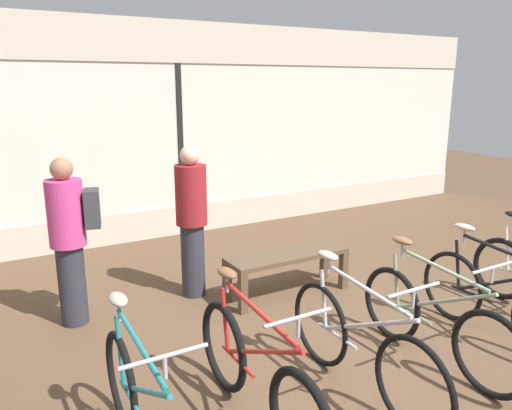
{
  "coord_description": "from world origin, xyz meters",
  "views": [
    {
      "loc": [
        -2.78,
        -2.96,
        2.32
      ],
      "look_at": [
        0.0,
        1.86,
        0.95
      ],
      "focal_mm": 35.0,
      "sensor_mm": 36.0,
      "label": 1
    }
  ],
  "objects_px": {
    "bicycle_center_left": "(360,346)",
    "bicycle_right": "(496,300)",
    "bicycle_left": "(257,376)",
    "bicycle_center_right": "(434,321)",
    "customer_near_rack": "(192,218)",
    "display_bench": "(287,261)",
    "customer_by_window": "(70,237)"
  },
  "relations": [
    {
      "from": "bicycle_center_left",
      "to": "bicycle_right",
      "type": "xyz_separation_m",
      "value": [
        1.64,
        0.02,
        -0.01
      ]
    },
    {
      "from": "bicycle_left",
      "to": "bicycle_center_right",
      "type": "bearing_deg",
      "value": -1.72
    },
    {
      "from": "bicycle_left",
      "to": "customer_near_rack",
      "type": "xyz_separation_m",
      "value": [
        0.49,
        2.26,
        0.5
      ]
    },
    {
      "from": "bicycle_center_right",
      "to": "customer_near_rack",
      "type": "height_order",
      "value": "customer_near_rack"
    },
    {
      "from": "display_bench",
      "to": "bicycle_left",
      "type": "bearing_deg",
      "value": -128.73
    },
    {
      "from": "bicycle_center_left",
      "to": "customer_near_rack",
      "type": "bearing_deg",
      "value": 98.94
    },
    {
      "from": "bicycle_right",
      "to": "bicycle_left",
      "type": "bearing_deg",
      "value": 178.88
    },
    {
      "from": "bicycle_right",
      "to": "display_bench",
      "type": "xyz_separation_m",
      "value": [
        -1.1,
        1.8,
        0.01
      ]
    },
    {
      "from": "bicycle_right",
      "to": "display_bench",
      "type": "relative_size",
      "value": 1.2
    },
    {
      "from": "bicycle_center_left",
      "to": "bicycle_right",
      "type": "bearing_deg",
      "value": 0.64
    },
    {
      "from": "customer_near_rack",
      "to": "customer_by_window",
      "type": "bearing_deg",
      "value": -177.67
    },
    {
      "from": "bicycle_center_left",
      "to": "bicycle_center_right",
      "type": "xyz_separation_m",
      "value": [
        0.83,
        0.02,
        -0.02
      ]
    },
    {
      "from": "bicycle_left",
      "to": "bicycle_center_right",
      "type": "xyz_separation_m",
      "value": [
        1.69,
        -0.05,
        -0.0
      ]
    },
    {
      "from": "bicycle_center_right",
      "to": "display_bench",
      "type": "distance_m",
      "value": 1.82
    },
    {
      "from": "display_bench",
      "to": "customer_by_window",
      "type": "distance_m",
      "value": 2.28
    },
    {
      "from": "bicycle_left",
      "to": "bicycle_center_left",
      "type": "xyz_separation_m",
      "value": [
        0.86,
        -0.07,
        0.01
      ]
    },
    {
      "from": "customer_by_window",
      "to": "bicycle_right",
      "type": "bearing_deg",
      "value": -34.6
    },
    {
      "from": "display_bench",
      "to": "customer_by_window",
      "type": "height_order",
      "value": "customer_by_window"
    },
    {
      "from": "display_bench",
      "to": "customer_by_window",
      "type": "bearing_deg",
      "value": 168.0
    },
    {
      "from": "display_bench",
      "to": "customer_near_rack",
      "type": "height_order",
      "value": "customer_near_rack"
    },
    {
      "from": "customer_near_rack",
      "to": "customer_by_window",
      "type": "height_order",
      "value": "customer_near_rack"
    },
    {
      "from": "bicycle_center_left",
      "to": "bicycle_right",
      "type": "distance_m",
      "value": 1.64
    },
    {
      "from": "bicycle_center_left",
      "to": "display_bench",
      "type": "distance_m",
      "value": 1.9
    },
    {
      "from": "bicycle_center_left",
      "to": "customer_by_window",
      "type": "relative_size",
      "value": 1.05
    },
    {
      "from": "display_bench",
      "to": "bicycle_right",
      "type": "bearing_deg",
      "value": -58.62
    },
    {
      "from": "bicycle_center_right",
      "to": "customer_by_window",
      "type": "distance_m",
      "value": 3.39
    },
    {
      "from": "bicycle_center_right",
      "to": "customer_near_rack",
      "type": "bearing_deg",
      "value": 117.34
    },
    {
      "from": "customer_near_rack",
      "to": "customer_by_window",
      "type": "distance_m",
      "value": 1.27
    },
    {
      "from": "bicycle_center_right",
      "to": "display_bench",
      "type": "relative_size",
      "value": 1.21
    },
    {
      "from": "bicycle_center_right",
      "to": "display_bench",
      "type": "bearing_deg",
      "value": 99.05
    },
    {
      "from": "bicycle_center_left",
      "to": "customer_near_rack",
      "type": "xyz_separation_m",
      "value": [
        -0.37,
        2.33,
        0.49
      ]
    },
    {
      "from": "bicycle_center_left",
      "to": "bicycle_center_right",
      "type": "distance_m",
      "value": 0.83
    }
  ]
}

